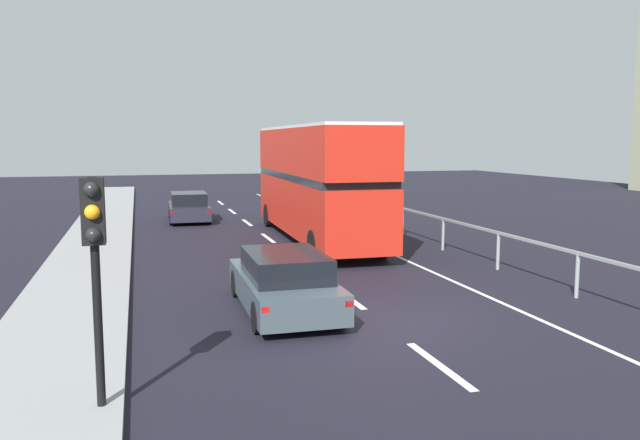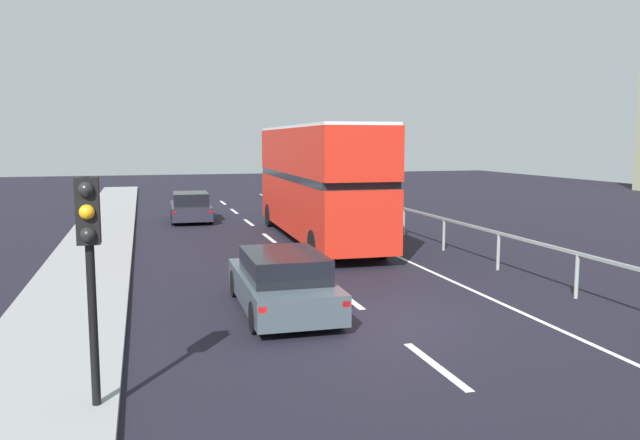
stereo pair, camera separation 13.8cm
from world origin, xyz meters
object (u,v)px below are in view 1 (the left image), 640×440
at_px(hatchback_car_near, 284,282).
at_px(sedan_car_ahead, 189,207).
at_px(traffic_signal_pole, 94,237).
at_px(double_decker_bus_red, 317,180).

bearing_deg(hatchback_car_near, sedan_car_ahead, 93.45).
bearing_deg(traffic_signal_pole, double_decker_bus_red, 63.33).
bearing_deg(sedan_car_ahead, traffic_signal_pole, -95.84).
bearing_deg(double_decker_bus_red, traffic_signal_pole, -115.19).
xyz_separation_m(double_decker_bus_red, hatchback_car_near, (-3.45, -9.52, -1.67)).
relative_size(hatchback_car_near, traffic_signal_pole, 1.42).
bearing_deg(traffic_signal_pole, sedan_car_ahead, 82.38).
distance_m(double_decker_bus_red, traffic_signal_pole, 15.79).
relative_size(double_decker_bus_red, traffic_signal_pole, 3.62).
distance_m(traffic_signal_pole, sedan_car_ahead, 21.64).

